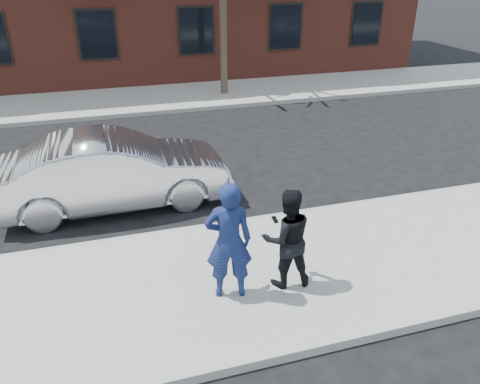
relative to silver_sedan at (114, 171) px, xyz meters
name	(u,v)px	position (x,y,z in m)	size (l,w,h in m)	color
ground	(129,296)	(-0.04, -3.20, -0.79)	(100.00, 100.00, 0.00)	black
near_sidewalk	(130,302)	(-0.04, -3.45, -0.72)	(50.00, 3.50, 0.15)	#9A9892
near_curb	(122,241)	(-0.04, -1.65, -0.72)	(50.00, 0.10, 0.15)	#999691
far_sidewalk	(103,102)	(-0.04, 8.05, -0.72)	(50.00, 3.50, 0.15)	#9A9892
far_curb	(105,117)	(-0.04, 6.25, -0.72)	(50.00, 0.10, 0.15)	#999691
silver_sedan	(114,171)	(0.00, 0.00, 0.00)	(1.67, 4.80, 1.58)	silver
man_hoodie	(229,241)	(1.46, -3.77, 0.31)	(0.77, 0.58, 1.91)	navy
man_peacoat	(287,239)	(2.39, -3.76, 0.18)	(0.85, 0.69, 1.65)	black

